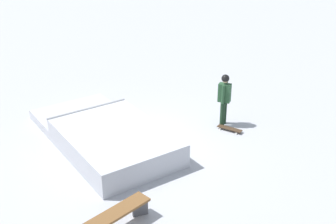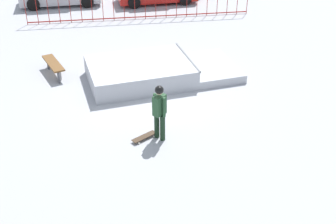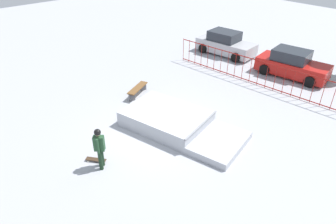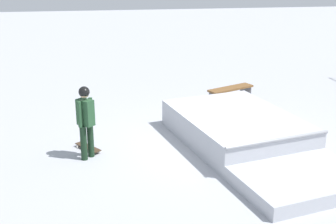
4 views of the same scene
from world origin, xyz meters
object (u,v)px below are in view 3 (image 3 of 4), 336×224
at_px(skate_ramp, 175,122).
at_px(parked_car_silver, 225,44).
at_px(skateboard, 96,160).
at_px(parked_car_red, 292,65).
at_px(park_bench, 138,89).
at_px(skater, 99,146).

xyz_separation_m(skate_ramp, parked_car_silver, (-4.53, 9.09, 0.41)).
relative_size(skateboard, parked_car_red, 0.18).
height_order(park_bench, parked_car_red, parked_car_red).
distance_m(skate_ramp, skater, 3.87).
distance_m(skate_ramp, park_bench, 3.69).
bearing_deg(parked_car_silver, skater, -77.02).
bearing_deg(skater, skate_ramp, 44.74).
bearing_deg(parked_car_red, park_bench, -124.64).
height_order(skate_ramp, skater, skater).
bearing_deg(parked_car_red, skate_ramp, -101.73).
relative_size(skate_ramp, skater, 3.39).
xyz_separation_m(skate_ramp, skater, (0.05, -3.81, 0.69)).
relative_size(parked_car_silver, parked_car_red, 0.99).
xyz_separation_m(skater, skateboard, (-0.46, -0.01, -0.93)).
distance_m(park_bench, parked_car_silver, 8.48).
relative_size(skater, skateboard, 2.27).
height_order(parked_car_silver, parked_car_red, same).
xyz_separation_m(skateboard, parked_car_red, (0.93, 12.91, 0.65)).
bearing_deg(parked_car_red, parked_car_silver, 171.67).
bearing_deg(park_bench, skate_ramp, -10.31).
bearing_deg(skate_ramp, parked_car_silver, 103.23).
relative_size(skater, parked_car_red, 0.40).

